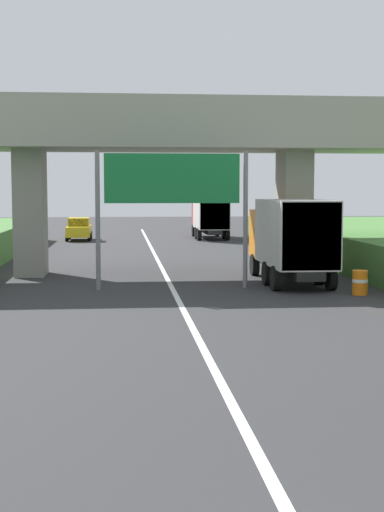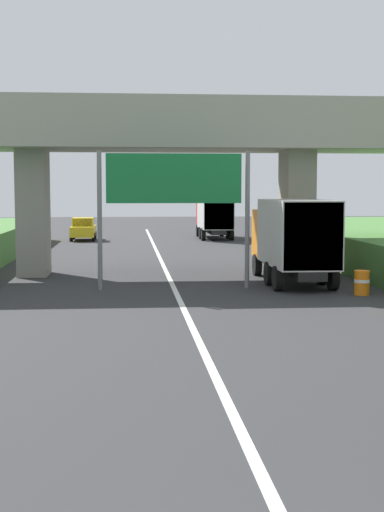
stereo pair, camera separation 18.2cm
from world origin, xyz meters
name	(u,v)px [view 1 (the left image)]	position (x,y,z in m)	size (l,w,h in m)	color
lane_centre_stripe	(174,291)	(0.00, 23.41, 0.00)	(0.20, 86.83, 0.01)	white
overpass_bridge	(164,144)	(0.00, 29.27, 5.91)	(40.00, 4.80, 7.82)	#9E998E
overhead_highway_sign	(172,187)	(0.00, 24.04, 3.93)	(5.88, 0.18, 5.32)	slate
truck_red	(210,214)	(4.95, 53.18, 1.93)	(2.44, 7.30, 3.44)	black
truck_orange	(290,236)	(4.95, 25.39, 1.93)	(2.44, 7.30, 3.44)	black
car_yellow	(79,229)	(-5.16, 52.04, 0.86)	(1.86, 4.10, 1.72)	gold
construction_barrel_4	(360,282)	(6.73, 21.80, 0.46)	(0.57, 0.57, 0.90)	orange
construction_barrel_5	(329,270)	(6.74, 25.92, 0.46)	(0.57, 0.57, 0.90)	orange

